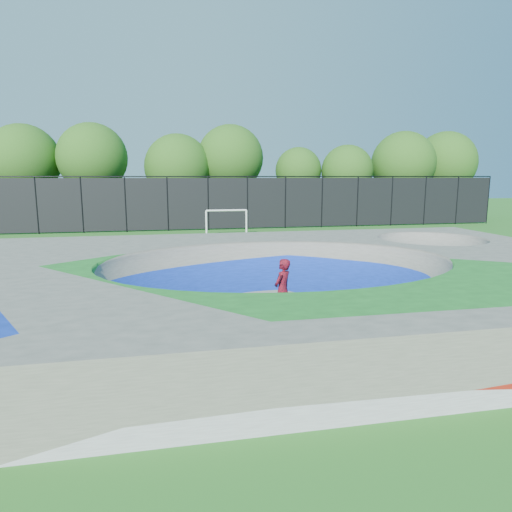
{
  "coord_description": "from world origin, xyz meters",
  "views": [
    {
      "loc": [
        -3.47,
        -13.42,
        4.06
      ],
      "look_at": [
        -0.07,
        3.0,
        1.1
      ],
      "focal_mm": 32.0,
      "sensor_mm": 36.0,
      "label": 1
    }
  ],
  "objects": [
    {
      "name": "treeline",
      "position": [
        3.46,
        25.94,
        5.08
      ],
      "size": [
        51.11,
        7.1,
        8.41
      ],
      "color": "#422F21",
      "rests_on": "ground"
    },
    {
      "name": "ground",
      "position": [
        0.0,
        0.0,
        0.0
      ],
      "size": [
        120.0,
        120.0,
        0.0
      ],
      "primitive_type": "plane",
      "color": "#20601A",
      "rests_on": "ground"
    },
    {
      "name": "skate_deck",
      "position": [
        0.0,
        0.0,
        0.75
      ],
      "size": [
        22.0,
        14.0,
        1.5
      ],
      "primitive_type": "cube",
      "color": "gray",
      "rests_on": "ground"
    },
    {
      "name": "soccer_goal",
      "position": [
        0.75,
        16.6,
        1.28
      ],
      "size": [
        2.81,
        0.12,
        1.85
      ],
      "color": "white",
      "rests_on": "ground"
    },
    {
      "name": "skateboard",
      "position": [
        -0.23,
        -1.43,
        0.03
      ],
      "size": [
        0.68,
        0.73,
        0.05
      ],
      "primitive_type": "cube",
      "rotation": [
        0.0,
        0.0,
        0.85
      ],
      "color": "black",
      "rests_on": "ground"
    },
    {
      "name": "skater",
      "position": [
        -0.23,
        -1.43,
        0.9
      ],
      "size": [
        0.77,
        0.76,
        1.79
      ],
      "primitive_type": "imported",
      "rotation": [
        0.0,
        0.0,
        3.91
      ],
      "color": "#AE0D21",
      "rests_on": "ground"
    },
    {
      "name": "fence",
      "position": [
        0.0,
        21.0,
        2.1
      ],
      "size": [
        48.09,
        0.09,
        4.04
      ],
      "color": "black",
      "rests_on": "ground"
    }
  ]
}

